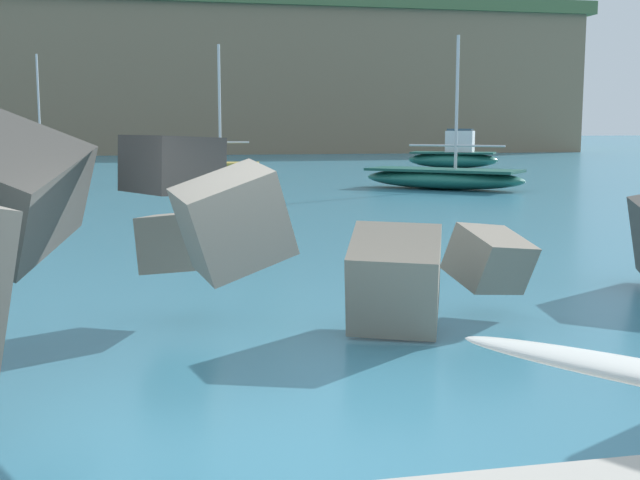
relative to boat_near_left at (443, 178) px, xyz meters
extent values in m
plane|color=teal|center=(-10.47, -23.14, -0.44)|extent=(400.00, 400.00, 0.00)
cube|color=#4C4944|center=(-12.56, -21.12, 1.33)|extent=(1.77, 1.88, 1.65)
cube|color=#3D3A38|center=(-10.95, -21.09, 1.56)|extent=(1.09, 1.17, 0.61)
cube|color=slate|center=(-10.49, -22.57, 1.14)|extent=(1.10, 0.92, 1.04)
cube|color=gray|center=(-10.82, -19.53, 0.55)|extent=(1.10, 1.11, 0.79)
cube|color=gray|center=(-8.45, -20.73, 0.21)|extent=(1.40, 1.57, 1.25)
cube|color=gray|center=(-7.01, -20.10, 0.29)|extent=(1.14, 1.11, 0.94)
ellipsoid|color=#1E6656|center=(0.00, 0.00, -0.05)|extent=(6.18, 5.87, 0.77)
cube|color=#164C41|center=(0.00, 0.00, 0.29)|extent=(5.69, 5.40, 0.10)
cylinder|color=silver|center=(0.35, -0.32, 2.83)|extent=(0.12, 0.12, 5.01)
cylinder|color=silver|center=(0.35, -0.32, 1.23)|extent=(2.90, 2.62, 0.08)
ellipsoid|color=#1E6656|center=(6.28, 15.04, 0.03)|extent=(5.56, 4.41, 0.93)
cube|color=#164C41|center=(6.28, 15.04, 0.45)|extent=(5.11, 4.06, 0.10)
cube|color=silver|center=(6.62, 14.85, 1.10)|extent=(1.98, 1.89, 1.23)
cube|color=#334C5B|center=(6.62, 14.85, 1.78)|extent=(1.79, 1.70, 0.12)
ellipsoid|color=#1E6656|center=(-17.04, 20.07, -0.08)|extent=(2.27, 5.95, 0.71)
cube|color=#164C41|center=(-17.04, 20.07, 0.23)|extent=(2.09, 5.47, 0.10)
cylinder|color=silver|center=(-17.07, 19.63, 3.15)|extent=(0.12, 0.12, 5.76)
cylinder|color=silver|center=(-17.07, 19.63, 1.17)|extent=(0.33, 3.50, 0.08)
ellipsoid|color=#EAC64C|center=(-8.27, 6.67, -0.04)|extent=(4.57, 2.82, 0.81)
cube|color=#AF9539|center=(-8.27, 6.67, 0.33)|extent=(4.21, 2.59, 0.10)
cylinder|color=silver|center=(-7.96, 6.60, 2.93)|extent=(0.12, 0.12, 5.13)
cylinder|color=silver|center=(-7.96, 6.60, 1.27)|extent=(2.51, 0.65, 0.08)
cube|color=#847056|center=(-14.51, 60.41, 5.93)|extent=(87.68, 39.03, 12.75)
cube|color=#4C6B42|center=(-14.51, 60.41, 12.91)|extent=(89.44, 39.81, 1.20)
cylinder|color=silver|center=(1.35, 56.94, 14.70)|extent=(4.75, 4.75, 2.39)
cube|color=#B2ADA3|center=(-4.67, 64.30, 15.45)|extent=(5.20, 5.13, 3.89)
camera|label=1|loc=(-11.21, -29.45, 1.94)|focal=45.42mm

